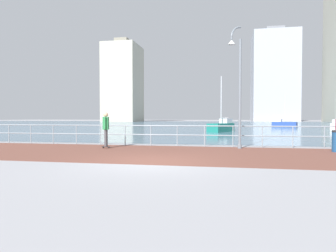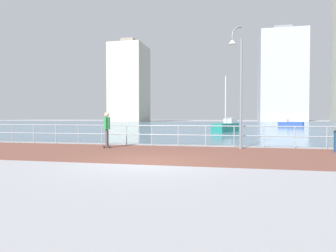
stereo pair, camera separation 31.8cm
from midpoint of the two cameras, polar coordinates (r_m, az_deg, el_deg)
The scene contains 10 objects.
ground at distance 49.67m, azimuth 9.23°, elevation -0.04°, with size 220.00×220.00×0.00m, color #9E9EA3.
brick_paving at distance 12.49m, azimuth 0.13°, elevation -5.15°, with size 28.00×6.20×0.01m, color brown.
harbor_water at distance 60.30m, azimuth 9.76°, elevation 0.26°, with size 180.00×88.00×0.00m, color slate.
waterfront_railing at distance 15.46m, azimuth 2.54°, elevation -1.09°, with size 25.25×0.06×1.07m.
lamppost at distance 14.62m, azimuth 13.79°, elevation 8.27°, with size 0.69×0.63×5.75m.
skateboarder at distance 14.76m, azimuth -10.89°, elevation -0.11°, with size 0.41×0.56×1.72m.
sailboat_yellow at distance 49.40m, azimuth 22.21°, elevation 0.40°, with size 3.71×2.39×5.00m.
sailboat_ivory at distance 31.19m, azimuth 11.20°, elevation -0.09°, with size 2.75×4.16×5.62m.
tower_brick at distance 116.58m, azimuth 20.70°, elevation 8.69°, with size 15.43×14.89×33.46m.
tower_steel at distance 102.99m, azimuth -7.20°, elevation 8.03°, with size 10.83×13.32×27.40m.
Camera 2 is at (2.75, -9.55, 1.49)m, focal length 32.25 mm.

